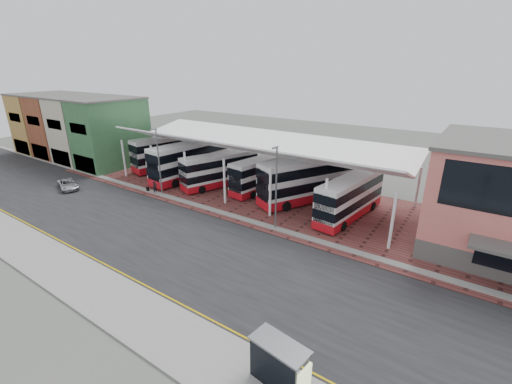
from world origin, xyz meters
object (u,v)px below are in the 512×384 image
bus_0 (171,152)px  pedestrian (155,187)px  bus_2 (220,170)px  bus_5 (350,198)px  bus_3 (264,174)px  bus_4 (309,180)px  silver_car (68,184)px  bus_shelter (280,365)px  bus_1 (191,161)px

bus_0 → pedestrian: 11.47m
bus_0 → pedestrian: bus_0 is taller
bus_2 → bus_5: (17.18, -0.03, 0.01)m
bus_2 → bus_3: bus_2 is taller
bus_4 → bus_3: bearing=-155.8°
bus_5 → bus_0: bearing=-177.5°
silver_car → bus_shelter: bearing=-85.9°
bus_1 → bus_shelter: bearing=-33.1°
bus_1 → pedestrian: (0.62, -6.88, -1.70)m
pedestrian → bus_2: bearing=-34.6°
bus_shelter → bus_3: bearing=132.3°
bus_3 → bus_4: bus_4 is taller
bus_4 → pedestrian: bus_4 is taller
pedestrian → bus_5: bearing=-72.8°
bus_0 → bus_1: (6.27, -2.15, 0.08)m
bus_2 → bus_shelter: bus_2 is taller
bus_1 → bus_3: 10.89m
pedestrian → bus_shelter: bus_shelter is taller
bus_1 → bus_2: bus_1 is taller
bus_3 → pedestrian: (-10.12, -8.69, -1.28)m
bus_2 → bus_3: (5.45, 1.96, -0.03)m
bus_4 → bus_shelter: 25.05m
bus_1 → bus_5: bus_1 is taller
bus_0 → bus_2: 11.78m
silver_car → pedestrian: 11.73m
bus_0 → bus_3: size_ratio=1.17×
silver_car → pedestrian: pedestrian is taller
bus_0 → bus_4: bearing=11.0°
bus_1 → bus_4: (16.99, 1.48, -0.01)m
bus_3 → bus_5: size_ratio=0.98×
bus_4 → bus_5: size_ratio=1.15×
bus_4 → silver_car: 30.17m
bus_1 → bus_3: bus_1 is taller
bus_5 → bus_2: bearing=-172.9°
bus_4 → pedestrian: size_ratio=7.64×
bus_2 → bus_5: bearing=19.9°
bus_0 → bus_5: (28.73, -2.34, -0.29)m
bus_4 → silver_car: size_ratio=2.80×
bus_3 → silver_car: bus_3 is taller
bus_3 → bus_shelter: 28.36m
bus_4 → bus_0: bearing=-154.5°
bus_2 → bus_4: bearing=28.0°
silver_car → pedestrian: bearing=-46.1°
bus_2 → pedestrian: 8.29m
bus_1 → bus_2: 5.30m
bus_0 → pedestrian: bearing=-40.1°
bus_4 → silver_car: (-26.98, -13.36, -1.92)m
bus_0 → bus_4: bus_4 is taller
bus_1 → bus_5: (22.46, -0.18, -0.38)m
bus_0 → bus_4: 23.26m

